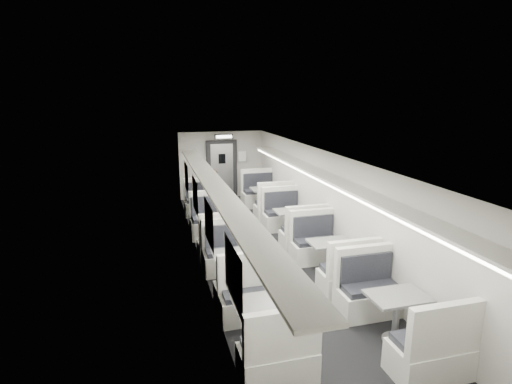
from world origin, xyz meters
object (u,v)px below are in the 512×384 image
vestibule_door (222,170)px  booth_left_d (262,322)px  booth_left_b (217,232)px  passenger (214,196)px  exit_sign (224,137)px  booth_left_a (205,210)px  booth_right_a (266,200)px  booth_left_c (236,270)px  booth_right_b (292,224)px  booth_right_d (396,317)px  booth_right_c (330,258)px

vestibule_door → booth_left_d: bearing=-96.5°
booth_left_b → passenger: 2.15m
booth_left_d → exit_sign: size_ratio=3.33×
booth_left_d → booth_left_a: bearing=90.0°
booth_left_a → booth_right_a: bearing=11.9°
booth_left_c → booth_right_b: size_ratio=0.96×
booth_left_d → booth_right_b: 4.62m
booth_left_c → booth_right_d: (2.00, -2.30, 0.01)m
booth_left_d → vestibule_door: (1.00, 8.82, 0.67)m
booth_left_a → booth_right_a: (2.00, 0.42, 0.03)m
booth_left_b → passenger: passenger is taller
booth_right_a → exit_sign: bearing=119.4°
booth_left_d → exit_sign: exit_sign is taller
booth_left_b → booth_right_a: size_ratio=0.98×
booth_left_a → booth_left_d: size_ratio=1.03×
booth_right_a → booth_right_d: 6.99m
booth_left_d → booth_right_b: bearing=64.4°
booth_left_a → passenger: (0.27, -0.02, 0.42)m
booth_left_c → vestibule_door: size_ratio=1.01×
booth_right_a → booth_right_b: (0.00, -2.39, -0.02)m
booth_left_a → vestibule_door: vestibule_door is taller
booth_right_c → booth_left_d: bearing=-136.6°
booth_right_c → booth_right_d: size_ratio=0.99×
booth_right_c → passenger: bearing=112.3°
booth_right_d → booth_left_c: bearing=131.0°
booth_left_c → passenger: 4.27m
booth_right_b → passenger: size_ratio=1.38×
booth_left_a → booth_right_d: 6.86m
booth_right_b → booth_right_d: (0.00, -4.60, -0.00)m
booth_left_a → booth_left_b: (0.00, -2.12, 0.02)m
exit_sign → booth_right_c: bearing=-81.2°
booth_right_d → exit_sign: size_ratio=3.52×
vestibule_door → booth_left_a: bearing=-110.4°
booth_left_d → exit_sign: bearing=83.2°
booth_right_b → vestibule_door: 4.80m
booth_left_a → booth_right_a: 2.04m
booth_right_b → booth_right_d: booth_right_b is taller
booth_right_a → vestibule_door: size_ratio=1.11×
booth_left_b → exit_sign: size_ratio=3.67×
booth_left_c → booth_right_a: 5.10m
booth_left_d → booth_right_c: (2.00, 1.89, 0.02)m
booth_right_b → exit_sign: exit_sign is taller
booth_right_d → booth_right_c: bearing=90.0°
booth_left_c → exit_sign: (1.00, 6.46, 1.90)m
booth_right_b → exit_sign: 4.68m
booth_left_c → booth_right_d: 3.05m
booth_right_c → vestibule_door: vestibule_door is taller
booth_left_d → booth_right_c: 2.75m
booth_left_a → vestibule_door: size_ratio=1.02×
booth_left_a → booth_right_b: booth_right_b is taller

